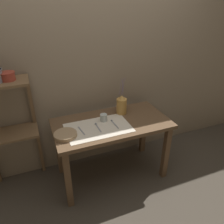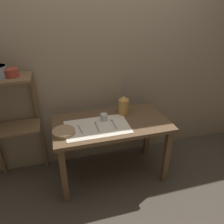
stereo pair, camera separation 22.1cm
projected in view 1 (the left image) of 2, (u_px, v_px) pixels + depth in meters
name	position (u px, v px, depth m)	size (l,w,h in m)	color
ground_plane	(112.00, 173.00, 2.66)	(12.00, 12.00, 0.00)	#473F35
stone_wall_back	(97.00, 67.00, 2.45)	(7.00, 0.06, 2.40)	gray
wooden_table	(111.00, 130.00, 2.37)	(1.23, 0.64, 0.72)	brown
wooden_shelf_unit	(7.00, 117.00, 2.15)	(0.53, 0.31, 1.23)	brown
linen_cloth	(98.00, 128.00, 2.22)	(0.65, 0.40, 0.00)	beige
pitcher_with_flowers	(122.00, 105.00, 2.45)	(0.11, 0.11, 0.44)	#B7843D
wooden_bowl	(65.00, 135.00, 2.07)	(0.22, 0.22, 0.04)	#9E7F5B
glass_tumbler_near	(104.00, 118.00, 2.32)	(0.07, 0.07, 0.08)	#B7C1BC
fork_outer	(81.00, 131.00, 2.16)	(0.03, 0.17, 0.00)	gray
spoon_outer	(97.00, 125.00, 2.25)	(0.02, 0.18, 0.02)	gray
spoon_inner	(113.00, 122.00, 2.31)	(0.03, 0.18, 0.02)	gray
metal_pot_small	(8.00, 76.00, 1.95)	(0.14, 0.14, 0.08)	#9E3828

